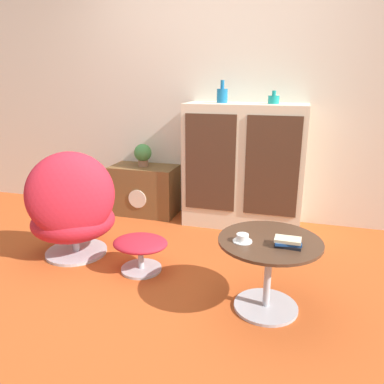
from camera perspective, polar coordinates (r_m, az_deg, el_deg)
ground_plane at (r=2.75m, az=-4.27°, el=-14.02°), size 12.00×12.00×0.00m
wall_back at (r=3.86m, az=3.74°, el=15.31°), size 6.40×0.06×2.60m
sideboard at (r=3.65m, az=7.87°, el=3.90°), size 1.13×0.44×1.19m
tv_console at (r=4.04m, az=-7.23°, el=0.32°), size 0.69×0.39×0.52m
egg_chair at (r=3.13m, az=-17.77°, el=-2.54°), size 0.90×0.88×0.91m
ottoman at (r=2.87m, az=-7.87°, el=-8.25°), size 0.42×0.36×0.27m
coffee_table at (r=2.40m, az=11.57°, el=-10.62°), size 0.63×0.63×0.48m
vase_leftmost at (r=3.60m, az=4.63°, el=14.51°), size 0.10×0.10×0.20m
vase_inner_left at (r=3.54m, az=12.34°, el=13.64°), size 0.10×0.10×0.12m
potted_plant at (r=3.95m, az=-7.50°, el=5.80°), size 0.18×0.18×0.24m
teacup at (r=2.27m, az=7.70°, el=-7.06°), size 0.12×0.12×0.05m
book_stack at (r=2.25m, az=14.41°, el=-7.43°), size 0.16×0.11×0.05m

